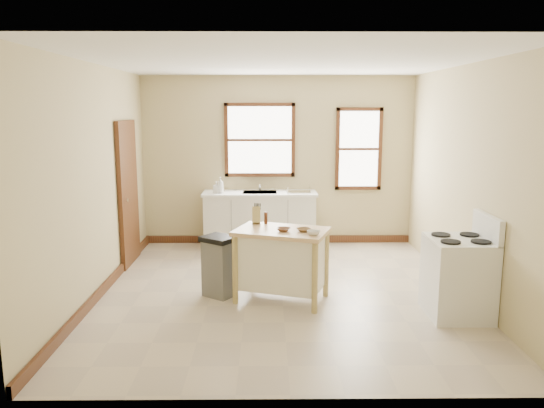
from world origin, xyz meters
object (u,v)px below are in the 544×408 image
Objects in this scene: bowl_a at (284,229)px; dish_rack at (299,190)px; bowl_c at (313,233)px; gas_stove at (459,266)px; kitchen_island at (281,265)px; soap_bottle_b at (216,187)px; pepper_grinder at (266,218)px; trash_bin at (219,266)px; bowl_b at (304,230)px; soap_bottle_a at (221,185)px; knife_block at (256,216)px.

dish_rack is at bearing 82.66° from bowl_a.
gas_stove reaches higher than bowl_c.
kitchen_island is 0.64m from bowl_c.
bowl_c reaches higher than bowl_a.
soap_bottle_b is 2.23m from pepper_grinder.
soap_bottle_b reaches higher than kitchen_island.
kitchen_island is at bearing 24.61° from trash_bin.
gas_stove is at bearing -24.13° from soap_bottle_b.
dish_rack reaches higher than bowl_b.
trash_bin is (0.17, -2.24, -0.67)m from soap_bottle_a.
bowl_c is 1.29m from trash_bin.
pepper_grinder is at bearing 136.49° from bowl_b.
trash_bin is (-0.75, 0.15, -0.06)m from kitchen_island.
knife_block is (-0.30, 0.33, 0.53)m from kitchen_island.
bowl_a reaches higher than trash_bin.
soap_bottle_b is 2.68m from bowl_a.
pepper_grinder is at bearing 117.58° from bowl_a.
trash_bin is (-0.57, -0.17, -0.57)m from pepper_grinder.
trash_bin is at bearing 166.45° from gas_stove.
soap_bottle_a is 1.60× the size of bowl_a.
pepper_grinder is at bearing 52.16° from trash_bin.
soap_bottle_b is 0.94× the size of knife_block.
bowl_b is 1.04× the size of bowl_c.
bowl_b is 0.14× the size of gas_stove.
dish_rack is 2.17m from pepper_grinder.
gas_stove reaches higher than knife_block.
trash_bin is at bearing -123.77° from dish_rack.
gas_stove is at bearing -21.94° from knife_block.
soap_bottle_b is 1.24× the size of bowl_c.
bowl_c reaches higher than kitchen_island.
kitchen_island is 7.05× the size of pepper_grinder.
bowl_c reaches higher than trash_bin.
knife_block is (0.68, -2.06, -0.05)m from soap_bottle_b.
soap_bottle_a is 0.24× the size of kitchen_island.
kitchen_island is at bearing 165.48° from gas_stove.
soap_bottle_a is 1.37× the size of soap_bottle_b.
kitchen_island is 6.60× the size of bowl_a.
soap_bottle_a reaches higher than dish_rack.
bowl_b is at bearing -39.38° from knife_block.
bowl_a is (0.33, -0.41, -0.08)m from knife_block.
gas_stove is (1.58, -0.23, -0.32)m from bowl_c.
kitchen_island is 2.00m from gas_stove.
bowl_b is at bearing 121.03° from bowl_c.
soap_bottle_a is 2.95m from bowl_c.
dish_rack is 2.51× the size of bowl_c.
soap_bottle_a reaches higher than pepper_grinder.
bowl_c is (0.01, -2.69, -0.08)m from dish_rack.
bowl_a is 0.38m from bowl_c.
dish_rack is 1.90× the size of knife_block.
pepper_grinder is (0.12, -0.02, -0.03)m from knife_block.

